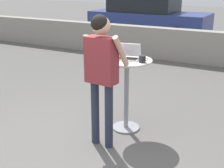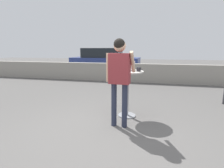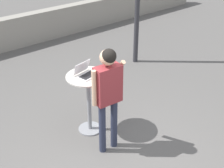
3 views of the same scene
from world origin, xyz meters
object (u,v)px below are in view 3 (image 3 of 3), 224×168
at_px(coffee_mug, 101,69).
at_px(standing_person, 108,88).
at_px(laptop, 86,72).
at_px(cafe_table, 89,93).

distance_m(coffee_mug, standing_person, 0.65).
bearing_deg(laptop, standing_person, -95.91).
relative_size(cafe_table, standing_person, 0.61).
relative_size(cafe_table, laptop, 2.73).
xyz_separation_m(cafe_table, coffee_mug, (0.25, -0.04, 0.38)).
height_order(cafe_table, laptop, laptop).
bearing_deg(coffee_mug, standing_person, -120.38).
height_order(laptop, standing_person, standing_person).
relative_size(laptop, coffee_mug, 3.05).
bearing_deg(laptop, coffee_mug, -15.98).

